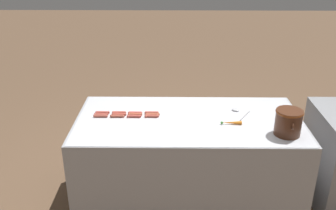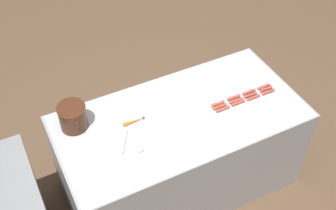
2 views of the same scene
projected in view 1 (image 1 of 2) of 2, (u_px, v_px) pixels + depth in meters
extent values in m
plane|color=brown|center=(187.00, 200.00, 3.72)|extent=(20.00, 20.00, 0.00)
cube|color=#9EA0A5|center=(188.00, 161.00, 3.54)|extent=(0.99, 2.00, 0.88)
cube|color=silver|center=(189.00, 119.00, 3.36)|extent=(0.97, 1.96, 0.00)
cylinder|color=#AA473C|center=(102.00, 112.00, 3.44)|extent=(0.03, 0.11, 0.03)
sphere|color=#AA473C|center=(97.00, 113.00, 3.44)|extent=(0.03, 0.03, 0.03)
sphere|color=#AA473C|center=(108.00, 112.00, 3.44)|extent=(0.03, 0.03, 0.03)
cylinder|color=#B1483B|center=(119.00, 113.00, 3.44)|extent=(0.03, 0.10, 0.03)
sphere|color=#B1483B|center=(113.00, 112.00, 3.44)|extent=(0.03, 0.03, 0.03)
sphere|color=#B1483B|center=(125.00, 113.00, 3.44)|extent=(0.03, 0.03, 0.03)
cylinder|color=#B94741|center=(135.00, 113.00, 3.44)|extent=(0.03, 0.10, 0.03)
sphere|color=#B94741|center=(129.00, 113.00, 3.44)|extent=(0.03, 0.03, 0.03)
sphere|color=#B94741|center=(141.00, 113.00, 3.44)|extent=(0.03, 0.03, 0.03)
cylinder|color=#B14C3F|center=(152.00, 113.00, 3.44)|extent=(0.03, 0.10, 0.03)
sphere|color=#B14C3F|center=(146.00, 113.00, 3.44)|extent=(0.03, 0.03, 0.03)
sphere|color=#B14C3F|center=(157.00, 113.00, 3.44)|extent=(0.03, 0.03, 0.03)
cylinder|color=#AD483D|center=(101.00, 114.00, 3.41)|extent=(0.03, 0.11, 0.03)
sphere|color=#AD483D|center=(95.00, 114.00, 3.40)|extent=(0.03, 0.03, 0.03)
sphere|color=#AD483D|center=(107.00, 114.00, 3.41)|extent=(0.03, 0.03, 0.03)
cylinder|color=#B94A3C|center=(119.00, 114.00, 3.41)|extent=(0.03, 0.11, 0.03)
sphere|color=#B94A3C|center=(113.00, 114.00, 3.41)|extent=(0.03, 0.03, 0.03)
sphere|color=#B94A3C|center=(125.00, 114.00, 3.41)|extent=(0.03, 0.03, 0.03)
cylinder|color=#AE5238|center=(135.00, 114.00, 3.41)|extent=(0.03, 0.11, 0.03)
sphere|color=#AE5238|center=(129.00, 114.00, 3.41)|extent=(0.03, 0.03, 0.03)
sphere|color=#AE5238|center=(141.00, 114.00, 3.41)|extent=(0.03, 0.03, 0.03)
cylinder|color=#AB5339|center=(152.00, 114.00, 3.41)|extent=(0.03, 0.10, 0.03)
sphere|color=#AB5339|center=(147.00, 114.00, 3.41)|extent=(0.03, 0.03, 0.03)
sphere|color=#AB5339|center=(158.00, 114.00, 3.41)|extent=(0.03, 0.03, 0.03)
cylinder|color=#AC5041|center=(100.00, 116.00, 3.38)|extent=(0.03, 0.10, 0.03)
sphere|color=#AC5041|center=(95.00, 116.00, 3.38)|extent=(0.03, 0.03, 0.03)
sphere|color=#AC5041|center=(106.00, 116.00, 3.38)|extent=(0.03, 0.03, 0.03)
cylinder|color=#AF4F3D|center=(117.00, 116.00, 3.38)|extent=(0.03, 0.10, 0.03)
sphere|color=#AF4F3D|center=(111.00, 116.00, 3.38)|extent=(0.03, 0.03, 0.03)
sphere|color=#AF4F3D|center=(123.00, 116.00, 3.37)|extent=(0.03, 0.03, 0.03)
cylinder|color=#B6493F|center=(134.00, 116.00, 3.37)|extent=(0.03, 0.11, 0.03)
sphere|color=#B6493F|center=(128.00, 116.00, 3.37)|extent=(0.03, 0.03, 0.03)
sphere|color=#B6493F|center=(140.00, 116.00, 3.38)|extent=(0.03, 0.03, 0.03)
cylinder|color=#B74F40|center=(152.00, 116.00, 3.38)|extent=(0.03, 0.11, 0.03)
sphere|color=#B74F40|center=(146.00, 116.00, 3.37)|extent=(0.03, 0.03, 0.03)
sphere|color=#B74F40|center=(158.00, 116.00, 3.38)|extent=(0.03, 0.03, 0.03)
cylinder|color=#472616|center=(288.00, 122.00, 3.05)|extent=(0.21, 0.21, 0.21)
torus|color=brown|center=(290.00, 112.00, 3.02)|extent=(0.22, 0.22, 0.03)
torus|color=#472616|center=(285.00, 114.00, 3.14)|extent=(0.06, 0.01, 0.06)
torus|color=#472616|center=(292.00, 126.00, 2.95)|extent=(0.06, 0.01, 0.06)
cylinder|color=#B7B7BC|center=(245.00, 115.00, 3.40)|extent=(0.20, 0.12, 0.01)
ellipsoid|color=#B7B7BC|center=(235.00, 110.00, 3.50)|extent=(0.08, 0.09, 0.02)
cone|color=orange|center=(232.00, 123.00, 3.25)|extent=(0.04, 0.17, 0.03)
sphere|color=#387F2D|center=(222.00, 123.00, 3.25)|extent=(0.02, 0.02, 0.02)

